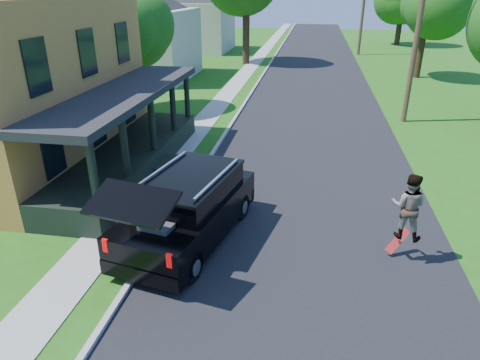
# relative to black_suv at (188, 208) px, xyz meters

# --- Properties ---
(ground) EXTENTS (140.00, 140.00, 0.00)m
(ground) POSITION_rel_black_suv_xyz_m (3.20, -1.50, -0.97)
(ground) COLOR #295511
(ground) RESTS_ON ground
(street) EXTENTS (8.00, 120.00, 0.02)m
(street) POSITION_rel_black_suv_xyz_m (3.20, 18.50, -0.97)
(street) COLOR black
(street) RESTS_ON ground
(curb) EXTENTS (0.15, 120.00, 0.12)m
(curb) POSITION_rel_black_suv_xyz_m (-0.85, 18.50, -0.97)
(curb) COLOR #A5A5A0
(curb) RESTS_ON ground
(sidewalk) EXTENTS (1.30, 120.00, 0.03)m
(sidewalk) POSITION_rel_black_suv_xyz_m (-2.40, 18.50, -0.97)
(sidewalk) COLOR #A09F97
(sidewalk) RESTS_ON ground
(front_walk) EXTENTS (6.50, 1.20, 0.03)m
(front_walk) POSITION_rel_black_suv_xyz_m (-6.30, 4.50, -0.97)
(front_walk) COLOR #A09F97
(front_walk) RESTS_ON ground
(neighbor_house_mid) EXTENTS (12.78, 12.78, 8.30)m
(neighbor_house_mid) POSITION_rel_black_suv_xyz_m (-10.30, 22.50, 3.22)
(neighbor_house_mid) COLOR beige
(neighbor_house_mid) RESTS_ON ground
(neighbor_house_far) EXTENTS (12.78, 12.78, 8.30)m
(neighbor_house_far) POSITION_rel_black_suv_xyz_m (-10.30, 38.50, 3.22)
(neighbor_house_far) COLOR beige
(neighbor_house_far) RESTS_ON ground
(black_suv) EXTENTS (3.07, 5.75, 2.54)m
(black_suv) POSITION_rel_black_suv_xyz_m (0.00, 0.00, 0.00)
(black_suv) COLOR black
(black_suv) RESTS_ON ground
(skateboarder) EXTENTS (1.00, 0.88, 1.75)m
(skateboarder) POSITION_rel_black_suv_xyz_m (5.70, 0.00, 0.56)
(skateboarder) COLOR black
(skateboarder) RESTS_ON ground
(skateboard) EXTENTS (0.65, 0.44, 0.65)m
(skateboard) POSITION_rel_black_suv_xyz_m (5.63, 0.17, -0.58)
(skateboard) COLOR #A0120D
(skateboard) RESTS_ON ground
(tree_left_mid) EXTENTS (5.04, 5.08, 7.23)m
(tree_left_mid) POSITION_rel_black_suv_xyz_m (-6.90, 12.78, 3.84)
(tree_left_mid) COLOR black
(tree_left_mid) RESTS_ON ground
(tree_right_mid) EXTENTS (5.09, 4.92, 8.10)m
(tree_right_mid) POSITION_rel_black_suv_xyz_m (11.17, 26.06, 4.52)
(tree_right_mid) COLOR black
(tree_right_mid) RESTS_ON ground
(utility_pole_near) EXTENTS (1.62, 0.55, 10.13)m
(utility_pole_near) POSITION_rel_black_suv_xyz_m (8.04, 13.17, 4.24)
(utility_pole_near) COLOR #453220
(utility_pole_near) RESTS_ON ground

